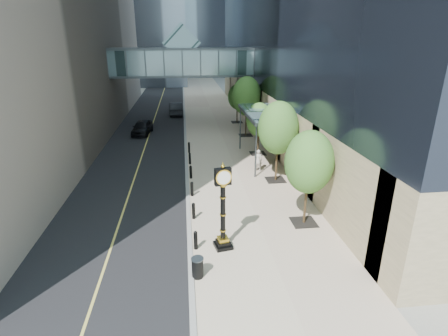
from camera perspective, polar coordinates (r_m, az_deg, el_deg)
The scene contains 13 objects.
ground at distance 17.62m, azimuth 4.63°, elevation -14.39°, with size 320.00×320.00×0.00m, color gray.
road at distance 55.23m, azimuth -10.73°, elevation 9.56°, with size 8.00×180.00×0.02m, color black.
sidewalk at distance 55.23m, azimuth -2.31°, elevation 9.91°, with size 8.00×180.00×0.06m, color #BCAB91.
curb at distance 55.09m, azimuth -6.53°, elevation 9.78°, with size 0.25×180.00×0.07m, color gray.
skywalk at distance 42.24m, azimuth -6.83°, elevation 17.08°, with size 17.00×4.20×5.80m.
entrance_canopy at distance 29.49m, azimuth 6.37°, elevation 8.83°, with size 3.00×8.00×4.38m.
bollard_row at distance 25.05m, azimuth -5.35°, elevation -2.06°, with size 0.20×16.20×0.90m.
street_trees at distance 31.00m, azimuth 5.97°, elevation 8.80°, with size 3.08×28.48×6.34m.
street_clock at distance 17.25m, azimuth -0.18°, elevation -7.37°, with size 0.99×0.99×4.47m.
trash_bin at distance 16.08m, azimuth -4.33°, elevation -15.97°, with size 0.52×0.52×0.90m, color black.
pedestrian at distance 27.93m, azimuth 5.59°, elevation 1.28°, with size 0.64×0.42×1.76m, color #B4B0A5.
car_near at distance 40.10m, azimuth -13.21°, elevation 6.49°, with size 1.80×4.48×1.53m, color black.
car_far at distance 49.91m, azimuth -7.92°, elevation 9.58°, with size 1.78×5.09×1.68m, color black.
Camera 1 is at (-3.01, -14.17, 10.02)m, focal length 28.00 mm.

